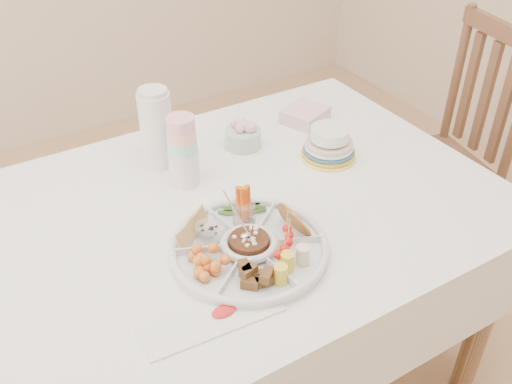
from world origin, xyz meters
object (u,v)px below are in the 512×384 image
dining_table (227,306)px  party_tray (249,246)px  plate_stack (329,143)px  chair (434,157)px  thermos (156,127)px

dining_table → party_tray: bearing=-98.8°
dining_table → plate_stack: plate_stack is taller
chair → party_tray: bearing=-150.6°
party_tray → plate_stack: (0.43, 0.25, 0.03)m
dining_table → chair: size_ratio=1.48×
dining_table → plate_stack: 0.59m
dining_table → plate_stack: (0.40, 0.06, 0.43)m
party_tray → dining_table: bearing=81.2°
plate_stack → chair: bearing=8.6°
chair → plate_stack: chair is taller
dining_table → party_tray: size_ratio=4.00×
thermos → plate_stack: size_ratio=1.49×
party_tray → chair: bearing=18.3°
thermos → dining_table: bearing=-79.9°
dining_table → thermos: 0.58m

